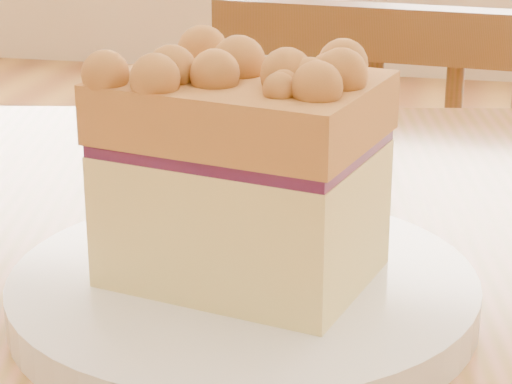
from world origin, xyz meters
TOP-DOWN VIEW (x-y plane):
  - cafe_chair_main at (-0.21, 0.88)m, footprint 0.41×0.41m
  - plate at (-0.23, 0.20)m, footprint 0.23×0.23m
  - cake_slice at (-0.23, 0.20)m, footprint 0.14×0.12m

SIDE VIEW (x-z plane):
  - cafe_chair_main at x=-0.21m, z-range 0.00..0.83m
  - plate at x=-0.23m, z-range 0.75..0.77m
  - cake_slice at x=-0.23m, z-range 0.77..0.89m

